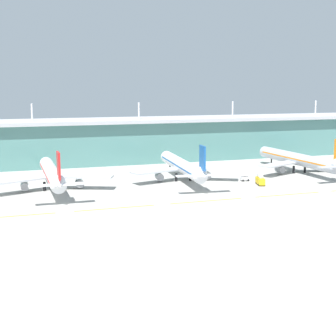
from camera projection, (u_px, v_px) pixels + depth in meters
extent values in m
plane|color=#A8A59E|center=(206.00, 196.00, 193.61)|extent=(600.00, 600.00, 0.00)
cube|color=slate|center=(136.00, 142.00, 283.42)|extent=(280.00, 28.00, 21.95)
cube|color=#B2B2B7|center=(136.00, 120.00, 281.55)|extent=(288.00, 34.00, 1.80)
cylinder|color=silver|center=(32.00, 112.00, 257.43)|extent=(0.90, 0.90, 9.00)
cylinder|color=silver|center=(139.00, 111.00, 275.46)|extent=(0.90, 0.90, 9.00)
cylinder|color=silver|center=(233.00, 109.00, 293.50)|extent=(0.90, 0.90, 9.00)
cylinder|color=silver|center=(316.00, 108.00, 311.54)|extent=(0.90, 0.90, 9.00)
cylinder|color=white|center=(52.00, 173.00, 206.74)|extent=(7.13, 56.66, 5.80)
cone|color=white|center=(46.00, 163.00, 235.21)|extent=(5.60, 4.13, 5.51)
cone|color=white|center=(59.00, 184.00, 177.14)|extent=(5.08, 6.74, 5.72)
cube|color=red|center=(59.00, 165.00, 177.06)|extent=(0.85, 6.41, 9.50)
cube|color=white|center=(43.00, 185.00, 175.99)|extent=(10.07, 3.43, 0.36)
cube|color=white|center=(75.00, 184.00, 179.29)|extent=(10.07, 3.43, 0.36)
cube|color=#B7BABF|center=(21.00, 180.00, 199.18)|extent=(24.86, 14.83, 0.70)
cylinder|color=gray|center=(25.00, 186.00, 201.34)|extent=(3.30, 4.57, 3.20)
cube|color=#B7BABF|center=(83.00, 177.00, 206.39)|extent=(24.73, 15.75, 0.70)
cylinder|color=gray|center=(80.00, 183.00, 207.83)|extent=(3.30, 4.57, 3.20)
cylinder|color=black|center=(48.00, 176.00, 227.43)|extent=(0.70, 0.70, 3.60)
cylinder|color=black|center=(45.00, 186.00, 203.70)|extent=(1.10, 1.10, 3.60)
cylinder|color=black|center=(61.00, 185.00, 205.62)|extent=(1.10, 1.10, 3.60)
cube|color=red|center=(52.00, 172.00, 206.68)|extent=(7.04, 51.00, 0.60)
cylinder|color=white|center=(182.00, 165.00, 227.04)|extent=(11.71, 59.19, 5.80)
cone|color=white|center=(166.00, 156.00, 257.27)|extent=(5.89, 4.53, 5.51)
cone|color=white|center=(203.00, 175.00, 195.66)|extent=(5.57, 7.09, 5.72)
cube|color=#19519E|center=(203.00, 158.00, 195.60)|extent=(1.34, 6.44, 9.50)
cube|color=white|center=(189.00, 176.00, 194.93)|extent=(10.27, 4.19, 0.36)
cube|color=white|center=(216.00, 175.00, 197.42)|extent=(10.27, 4.19, 0.36)
cube|color=#B7BABF|center=(157.00, 171.00, 220.28)|extent=(24.94, 13.23, 0.70)
cylinder|color=gray|center=(159.00, 177.00, 222.38)|extent=(3.64, 4.80, 3.20)
cube|color=#B7BABF|center=(210.00, 169.00, 225.71)|extent=(24.40, 17.20, 0.70)
cylinder|color=gray|center=(207.00, 175.00, 227.27)|extent=(3.64, 4.80, 3.20)
cylinder|color=black|center=(170.00, 168.00, 249.01)|extent=(0.70, 0.70, 3.60)
cylinder|color=black|center=(176.00, 177.00, 224.18)|extent=(1.10, 1.10, 3.60)
cylinder|color=black|center=(190.00, 177.00, 225.63)|extent=(1.10, 1.10, 3.60)
cube|color=#19519E|center=(182.00, 165.00, 226.98)|extent=(11.15, 53.33, 0.60)
cylinder|color=#ADB2BC|center=(296.00, 159.00, 247.78)|extent=(7.40, 58.68, 5.80)
cone|color=#ADB2BC|center=(262.00, 151.00, 276.68)|extent=(5.62, 4.15, 5.51)
cube|color=#ADB2BC|center=(329.00, 167.00, 216.34)|extent=(10.08, 3.47, 0.36)
cube|color=#B7BABF|center=(280.00, 164.00, 239.73)|extent=(24.72, 15.83, 0.70)
cylinder|color=gray|center=(280.00, 169.00, 241.92)|extent=(3.32, 4.59, 3.20)
cube|color=#B7BABF|center=(322.00, 161.00, 248.06)|extent=(24.86, 14.75, 0.70)
cylinder|color=gray|center=(318.00, 167.00, 249.42)|extent=(3.32, 4.59, 3.20)
cylinder|color=black|center=(271.00, 162.00, 268.81)|extent=(0.70, 0.70, 3.60)
cylinder|color=black|center=(294.00, 170.00, 244.64)|extent=(1.10, 1.10, 3.60)
cylinder|color=black|center=(305.00, 169.00, 246.86)|extent=(1.10, 1.10, 3.60)
cube|color=orange|center=(296.00, 158.00, 247.71)|extent=(7.28, 52.83, 0.60)
cube|color=yellow|center=(11.00, 216.00, 163.90)|extent=(28.00, 0.70, 0.04)
cube|color=yellow|center=(115.00, 208.00, 174.85)|extent=(28.00, 0.70, 0.04)
cube|color=yellow|center=(206.00, 201.00, 185.80)|extent=(28.00, 0.70, 0.04)
cube|color=yellow|center=(288.00, 195.00, 196.75)|extent=(28.00, 0.70, 0.04)
cube|color=gold|center=(260.00, 181.00, 216.09)|extent=(4.44, 7.63, 2.60)
cylinder|color=silver|center=(260.00, 175.00, 216.53)|extent=(3.00, 4.39, 2.00)
cylinder|color=black|center=(264.00, 185.00, 213.88)|extent=(0.58, 0.96, 0.90)
cylinder|color=black|center=(259.00, 185.00, 213.74)|extent=(0.58, 0.96, 0.90)
cylinder|color=black|center=(261.00, 183.00, 218.85)|extent=(0.58, 0.96, 0.90)
cylinder|color=black|center=(256.00, 183.00, 218.71)|extent=(0.58, 0.96, 0.90)
cube|color=silver|center=(245.00, 178.00, 224.84)|extent=(3.68, 1.96, 1.60)
cube|color=silver|center=(245.00, 176.00, 224.66)|extent=(3.32, 1.94, 0.16)
cylinder|color=black|center=(243.00, 181.00, 223.85)|extent=(0.91, 0.39, 0.90)
cylinder|color=black|center=(241.00, 180.00, 225.38)|extent=(0.91, 0.39, 0.90)
cylinder|color=black|center=(248.00, 180.00, 224.55)|extent=(0.91, 0.39, 0.90)
cylinder|color=black|center=(247.00, 180.00, 226.09)|extent=(0.91, 0.39, 0.90)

